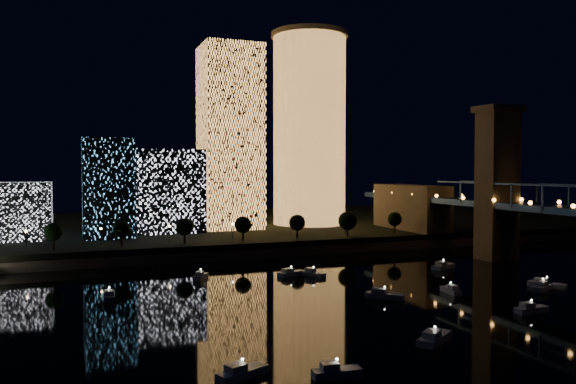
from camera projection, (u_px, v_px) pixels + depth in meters
name	position (u px, v px, depth m)	size (l,w,h in m)	color
ground	(412.00, 315.00, 113.82)	(520.00, 520.00, 0.00)	black
far_bank	(221.00, 227.00, 263.14)	(420.00, 160.00, 5.00)	black
seawall	(276.00, 252.00, 190.34)	(420.00, 6.00, 3.00)	#6B5E4C
tower_cylindrical	(309.00, 129.00, 249.04)	(34.00, 34.00, 84.51)	#FAA650
tower_rectangular	(230.00, 137.00, 232.42)	(23.66, 23.66, 75.29)	#FAA650
midrise_blocks	(70.00, 194.00, 205.08)	(103.23, 32.26, 35.52)	white
motorboats	(387.00, 294.00, 128.73)	(108.07, 82.40, 2.78)	silver
esplanade_trees	(176.00, 227.00, 183.90)	(165.81, 6.99, 9.00)	black
street_lamps	(170.00, 230.00, 189.16)	(132.70, 0.70, 5.65)	black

